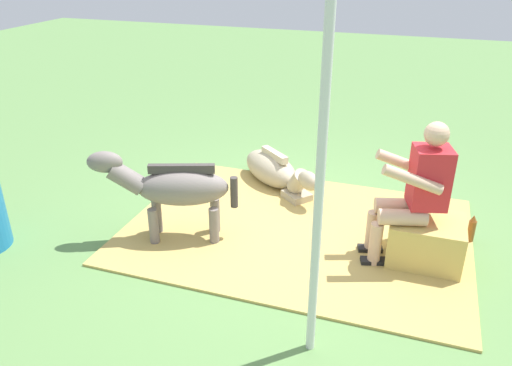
% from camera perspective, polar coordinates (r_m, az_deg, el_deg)
% --- Properties ---
extents(ground_plane, '(24.00, 24.00, 0.00)m').
position_cam_1_polar(ground_plane, '(5.09, 3.85, -4.98)').
color(ground_plane, '#608C4C').
extents(hay_patch, '(3.27, 2.36, 0.02)m').
position_cam_1_polar(hay_patch, '(5.02, 4.58, -5.31)').
color(hay_patch, tan).
rests_on(hay_patch, ground).
extents(hay_bale, '(0.62, 0.53, 0.42)m').
position_cam_1_polar(hay_bale, '(4.70, 18.53, -6.22)').
color(hay_bale, tan).
rests_on(hay_bale, ground).
extents(person_seated, '(0.71, 0.53, 1.30)m').
position_cam_1_polar(person_seated, '(4.44, 17.41, -0.67)').
color(person_seated, '#D8AD8C').
rests_on(person_seated, ground).
extents(pony_standing, '(1.30, 0.65, 0.90)m').
position_cam_1_polar(pony_standing, '(4.70, -9.33, -0.53)').
color(pony_standing, slate).
rests_on(pony_standing, ground).
extents(pony_lying, '(1.19, 1.08, 0.42)m').
position_cam_1_polar(pony_lying, '(5.84, 2.18, 1.40)').
color(pony_lying, tan).
rests_on(pony_lying, ground).
extents(soda_bottle, '(0.07, 0.07, 0.29)m').
position_cam_1_polar(soda_bottle, '(5.17, 23.11, -4.84)').
color(soda_bottle, brown).
rests_on(soda_bottle, ground).
extents(tent_pole_left, '(0.06, 0.06, 2.36)m').
position_cam_1_polar(tent_pole_left, '(3.08, 7.09, -1.73)').
color(tent_pole_left, silver).
rests_on(tent_pole_left, ground).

